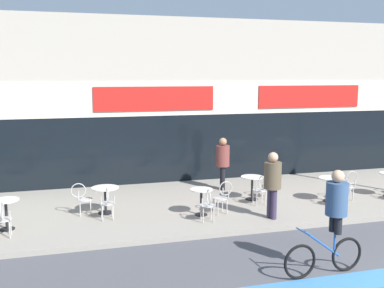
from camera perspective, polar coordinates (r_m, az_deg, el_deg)
sidewalk_slab at (r=14.54m, az=9.30°, el=-6.82°), size 40.00×5.50×0.12m
storefront_facade at (r=18.42m, az=3.37°, el=5.68°), size 40.00×4.06×5.93m
bistro_table_0 at (r=12.15m, az=-22.55°, el=-7.56°), size 0.66×0.66×0.77m
bistro_table_1 at (r=12.76m, az=-10.96°, el=-6.32°), size 0.76×0.76×0.74m
bistro_table_2 at (r=12.37m, az=1.18°, el=-6.71°), size 0.63×0.63×0.73m
bistro_table_3 at (r=13.99m, az=7.65°, el=-4.94°), size 0.70×0.70×0.73m
bistro_table_4 at (r=14.32m, az=17.24°, el=-4.90°), size 0.76×0.76×0.74m
cafe_chair_0_near at (r=11.56m, az=-22.91°, el=-8.55°), size 0.40×0.58×0.90m
cafe_chair_1_near at (r=12.17m, az=-10.71°, el=-7.14°), size 0.41×0.58×0.90m
cafe_chair_1_side at (r=12.74m, az=-13.78°, el=-6.51°), size 0.58×0.41×0.90m
cafe_chair_2_near at (r=11.80m, az=2.03°, el=-7.50°), size 0.43×0.59×0.90m
cafe_chair_2_side at (r=12.57m, az=3.92°, el=-6.49°), size 0.60×0.45×0.90m
cafe_chair_3_near at (r=13.44m, az=8.69°, el=-5.56°), size 0.41×0.58×0.90m
cafe_chair_3_side at (r=14.25m, az=9.96°, el=-4.77°), size 0.58×0.42×0.90m
cafe_chair_4_near at (r=13.81m, az=18.61°, el=-5.53°), size 0.44×0.59×0.90m
cafe_chair_4_side at (r=14.66m, az=19.31°, el=-4.75°), size 0.58×0.41×0.90m
cyclist_0 at (r=9.34m, az=17.47°, el=-8.70°), size 1.81×0.52×2.12m
pedestrian_near_end at (r=15.01m, az=3.92°, el=-1.91°), size 0.54×0.54×1.76m
pedestrian_far_end at (r=12.16m, az=10.19°, el=-4.43°), size 0.54×0.54×1.80m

